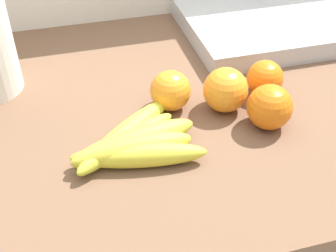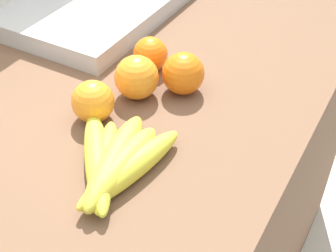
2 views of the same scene
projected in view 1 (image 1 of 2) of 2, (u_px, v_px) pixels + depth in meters
wall_back at (117, 101)px, 1.24m from camera, size 2.19×0.06×1.30m
banana_bunch at (132, 144)px, 0.68m from camera, size 0.21×0.17×0.04m
orange_center at (270, 107)px, 0.73m from camera, size 0.08×0.08×0.08m
orange_far_right at (226, 90)px, 0.77m from camera, size 0.08×0.08×0.08m
orange_back_right at (265, 78)px, 0.80m from camera, size 0.07×0.07×0.07m
orange_front at (170, 91)px, 0.77m from camera, size 0.07×0.07×0.07m
sink_basin at (280, 19)px, 1.01m from camera, size 0.43×0.31×0.20m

